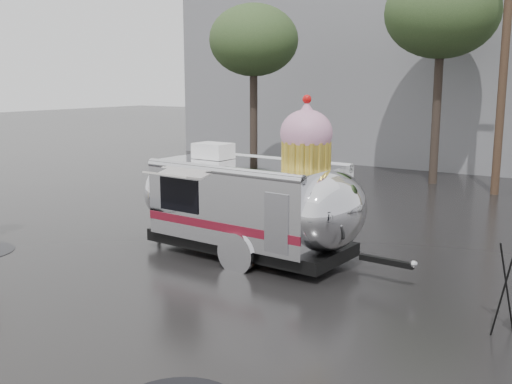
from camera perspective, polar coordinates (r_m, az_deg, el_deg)
The scene contains 7 objects.
ground at distance 11.16m, azimuth -8.00°, elevation -10.16°, with size 120.00×120.00×0.00m, color black.
grey_building at distance 33.68m, azimuth 15.16°, elevation 14.65°, with size 22.00×12.00×13.00m, color slate.
utility_pole at distance 22.20m, azimuth 22.57°, elevation 11.60°, with size 1.60×0.28×9.00m.
tree_left at distance 25.07m, azimuth -0.23°, elevation 14.18°, with size 3.64×3.64×6.95m.
tree_mid at distance 23.90m, azimuth 17.28°, elevation 15.95°, with size 4.20×4.20×8.03m.
barricade_row at distance 21.97m, azimuth -1.53°, elevation 1.69°, with size 4.30×0.80×1.00m.
airstream_trailer at distance 13.38m, azimuth -0.43°, elevation -0.73°, with size 6.91×2.70×3.72m.
Camera 1 is at (7.02, -7.72, 3.95)m, focal length 42.00 mm.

